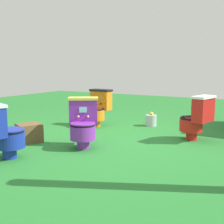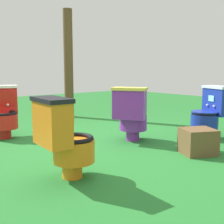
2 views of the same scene
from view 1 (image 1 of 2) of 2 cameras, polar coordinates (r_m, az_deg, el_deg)
The scene contains 7 objects.
ground at distance 4.78m, azimuth 0.95°, elevation -5.42°, with size 14.00×14.00×0.00m, color #26752D.
toilet_red at distance 4.86m, azimuth 16.06°, elevation -1.04°, with size 0.51×0.57×0.73m.
toilet_purple at distance 4.31m, azimuth -5.61°, elevation -2.02°, with size 0.63×0.60×0.73m.
toilet_blue at distance 3.97m, azimuth -20.38°, elevation -3.49°, with size 0.60×0.54×0.73m.
toilet_orange at distance 5.80m, azimuth -2.76°, elevation 0.87°, with size 0.52×0.45×0.73m.
small_crate at distance 4.81m, azimuth -15.74°, elevation -3.91°, with size 0.35×0.32×0.29m, color brown.
lemon_bucket at distance 5.92m, azimuth 7.56°, elevation -1.55°, with size 0.22×0.22×0.28m.
Camera 1 is at (4.05, 2.24, 1.18)m, focal length 47.22 mm.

